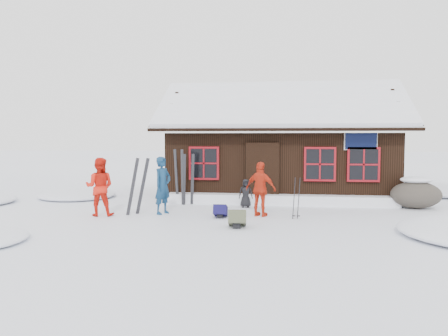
{
  "coord_description": "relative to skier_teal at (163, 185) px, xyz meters",
  "views": [
    {
      "loc": [
        1.57,
        -12.28,
        2.23
      ],
      "look_at": [
        -0.2,
        0.9,
        1.3
      ],
      "focal_mm": 35.0,
      "sensor_mm": 36.0,
      "label": 1
    }
  ],
  "objects": [
    {
      "name": "ski_poles",
      "position": [
        3.84,
        -0.27,
        -0.29
      ],
      "size": [
        0.21,
        0.1,
        1.18
      ],
      "color": "black",
      "rests_on": "ground"
    },
    {
      "name": "boulder",
      "position": [
        7.63,
        2.03,
        -0.38
      ],
      "size": [
        1.55,
        1.17,
        0.9
      ],
      "color": "#48423A",
      "rests_on": "ground"
    },
    {
      "name": "backpack_blue",
      "position": [
        1.75,
        -0.36,
        -0.7
      ],
      "size": [
        0.38,
        0.5,
        0.26
      ],
      "primitive_type": "cube",
      "rotation": [
        0.0,
        0.0,
        0.03
      ],
      "color": "#130F42",
      "rests_on": "ground"
    },
    {
      "name": "backpack_olive",
      "position": [
        2.35,
        -1.63,
        -0.68
      ],
      "size": [
        0.49,
        0.62,
        0.32
      ],
      "primitive_type": "cube",
      "rotation": [
        0.0,
        0.0,
        0.09
      ],
      "color": "#484B36",
      "rests_on": "ground"
    },
    {
      "name": "skier_orange_left",
      "position": [
        -1.7,
        -0.53,
        -0.01
      ],
      "size": [
        0.9,
        0.75,
        1.66
      ],
      "primitive_type": "imported",
      "rotation": [
        0.0,
        0.0,
        3.31
      ],
      "color": "red",
      "rests_on": "ground"
    },
    {
      "name": "snow_drift",
      "position": [
        3.38,
        2.24,
        -0.66
      ],
      "size": [
        7.6,
        0.6,
        0.35
      ],
      "primitive_type": "cube",
      "color": "white",
      "rests_on": "ground"
    },
    {
      "name": "ski_pair_left",
      "position": [
        -0.71,
        -0.15,
        -0.03
      ],
      "size": [
        0.66,
        0.34,
        1.7
      ],
      "rotation": [
        0.0,
        0.0,
        0.4
      ],
      "color": "black",
      "rests_on": "ground"
    },
    {
      "name": "mountain_hut",
      "position": [
        3.39,
        4.97,
        0.74
      ],
      "size": [
        8.9,
        6.09,
        4.42
      ],
      "color": "black",
      "rests_on": "ground"
    },
    {
      "name": "ski_pair_right",
      "position": [
        0.35,
        1.87,
        -0.02
      ],
      "size": [
        0.4,
        0.21,
        1.74
      ],
      "rotation": [
        0.0,
        0.0,
        0.45
      ],
      "color": "black",
      "rests_on": "ground"
    },
    {
      "name": "snow_mounds",
      "position": [
        3.54,
        1.85,
        -0.84
      ],
      "size": [
        20.6,
        13.2,
        0.48
      ],
      "color": "white",
      "rests_on": "ground"
    },
    {
      "name": "skier_crouched",
      "position": [
        2.3,
        1.49,
        -0.38
      ],
      "size": [
        0.48,
        0.35,
        0.91
      ],
      "primitive_type": "imported",
      "rotation": [
        0.0,
        0.0,
        0.14
      ],
      "color": "black",
      "rests_on": "ground"
    },
    {
      "name": "ski_pair_mid",
      "position": [
        0.04,
        1.9,
        0.06
      ],
      "size": [
        0.43,
        0.32,
        1.89
      ],
      "rotation": [
        0.0,
        0.0,
        -0.62
      ],
      "color": "black",
      "rests_on": "ground"
    },
    {
      "name": "ground",
      "position": [
        1.88,
        -0.01,
        -0.84
      ],
      "size": [
        120.0,
        120.0,
        0.0
      ],
      "primitive_type": "plane",
      "color": "white",
      "rests_on": "ground"
    },
    {
      "name": "skier_teal",
      "position": [
        0.0,
        0.0,
        0.0
      ],
      "size": [
        0.63,
        0.72,
        1.67
      ],
      "primitive_type": "imported",
      "rotation": [
        0.0,
        0.0,
        1.12
      ],
      "color": "navy",
      "rests_on": "ground"
    },
    {
      "name": "skier_orange_right",
      "position": [
        2.85,
        -0.03,
        -0.06
      ],
      "size": [
        0.98,
        0.69,
        1.55
      ],
      "primitive_type": "imported",
      "rotation": [
        0.0,
        0.0,
        2.76
      ],
      "color": "red",
      "rests_on": "ground"
    }
  ]
}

